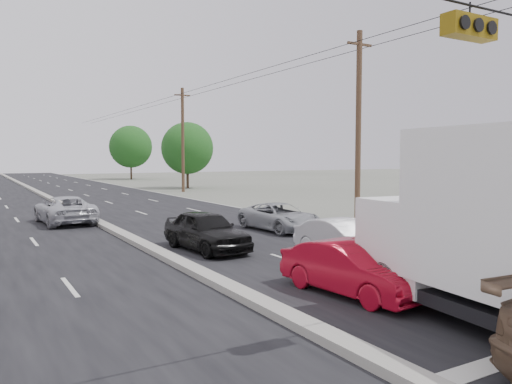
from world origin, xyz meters
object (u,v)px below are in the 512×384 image
Objects in this scene: red_sedan at (352,269)px; queue_car_c at (280,217)px; utility_pole_right_b at (358,124)px; queue_car_a at (206,231)px; queue_car_b at (342,239)px; tree_right_mid at (187,148)px; utility_pole_right_c at (183,139)px; tree_right_far at (131,147)px; queue_car_d at (476,235)px; oncoming_far at (65,210)px.

red_sedan reaches higher than queue_car_c.
utility_pole_right_b is at bearing 41.97° from red_sedan.
queue_car_a is 1.11× the size of queue_car_b.
queue_car_c is at bearing 24.56° from queue_car_a.
tree_right_mid is 38.89m from queue_car_b.
utility_pole_right_b is 2.54× the size of red_sedan.
utility_pole_right_c reaches higher than queue_car_b.
queue_car_d is at bearing -95.68° from tree_right_far.
utility_pole_right_c is at bearing 88.01° from queue_car_d.
tree_right_mid is at bearing -92.29° from tree_right_far.
queue_car_c is at bearing 112.60° from queue_car_d.
oncoming_far is at bearing 96.28° from red_sedan.
utility_pole_right_b is 2.23× the size of queue_car_c.
queue_car_c is at bearing -104.85° from tree_right_mid.
utility_pole_right_b is 1.00× the size of utility_pole_right_c.
tree_right_mid is 36.75m from queue_car_a.
utility_pole_right_c is 5.64m from tree_right_mid.
utility_pole_right_c reaches higher than queue_car_a.
oncoming_far is (-3.82, 17.43, 0.05)m from red_sedan.
tree_right_mid reaches higher than red_sedan.
tree_right_far reaches higher than queue_car_a.
utility_pole_right_c reaches higher than queue_car_d.
oncoming_far is at bearing -109.63° from tree_right_far.
queue_car_a is at bearing -110.25° from utility_pole_right_c.
utility_pole_right_c is 1.40× the size of tree_right_mid.
red_sedan is at bearing -89.68° from queue_car_a.
red_sedan is 0.88× the size of queue_car_c.
utility_pole_right_c is 1.23× the size of tree_right_far.
utility_pole_right_c reaches higher than tree_right_mid.
queue_car_c is (-9.30, -56.31, -4.33)m from tree_right_far.
queue_car_c is 11.06m from oncoming_far.
queue_car_c is at bearing 74.78° from queue_car_b.
tree_right_far is 67.73m from red_sedan.
queue_car_b is 4.76m from queue_car_d.
utility_pole_right_b is at bearing 16.00° from queue_car_a.
queue_car_b is at bearing -102.60° from utility_pole_right_c.
red_sedan is at bearing -162.84° from queue_car_d.
utility_pole_right_b is 2.00× the size of oncoming_far.
queue_car_a reaches higher than red_sedan.
queue_car_c is at bearing -99.38° from tree_right_far.
queue_car_c is 0.90× the size of oncoming_far.
queue_car_d is at bearing -97.81° from tree_right_mid.
tree_right_mid is at bearing 66.95° from red_sedan.
queue_car_b is 0.85× the size of queue_car_c.
tree_right_mid is 1.82× the size of red_sedan.
red_sedan is 17.84m from oncoming_far.
oncoming_far is (-13.90, 6.21, -4.41)m from utility_pole_right_b.
red_sedan is 1.03× the size of queue_car_b.
tree_right_far is (1.00, 25.00, 0.62)m from tree_right_mid.
oncoming_far reaches higher than red_sedan.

